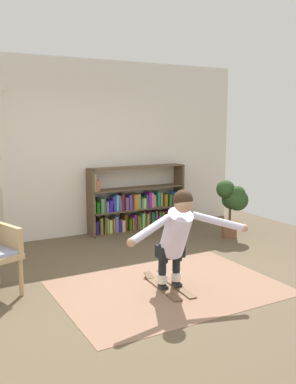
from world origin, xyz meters
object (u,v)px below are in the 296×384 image
(person_skier, at_px, (177,232))
(potted_plant, at_px, (232,201))
(skis_pair, at_px, (168,285))
(bookshelf, at_px, (136,206))

(person_skier, bearing_deg, potted_plant, 36.47)
(potted_plant, bearing_deg, skis_pair, -147.06)
(bookshelf, relative_size, person_skier, 1.25)
(bookshelf, relative_size, potted_plant, 1.85)
(skis_pair, bearing_deg, potted_plant, 32.94)
(bookshelf, height_order, skis_pair, bookshelf)
(skis_pair, height_order, person_skier, person_skier)
(skis_pair, bearing_deg, person_skier, -94.23)
(person_skier, bearing_deg, bookshelf, 71.66)
(potted_plant, bearing_deg, bookshelf, 133.21)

